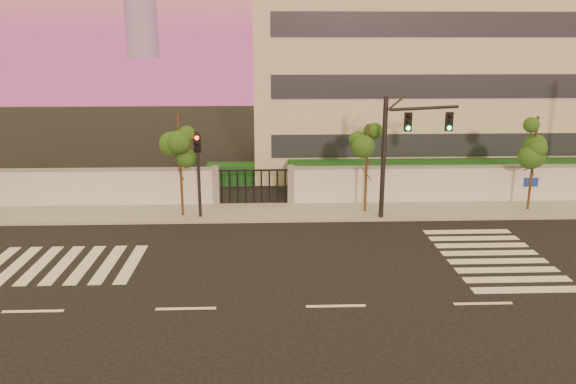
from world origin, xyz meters
The scene contains 11 objects.
ground centered at (0.00, 0.00, 0.00)m, with size 120.00×120.00×0.00m, color black.
sidewalk centered at (0.00, 10.50, 0.07)m, with size 60.00×3.00×0.15m, color gray.
perimeter_wall centered at (0.10, 12.00, 1.07)m, with size 60.00×0.36×2.20m.
hedge_row centered at (1.17, 14.74, 0.82)m, with size 41.00×4.25×1.80m.
institutional_building centered at (9.00, 21.99, 6.16)m, with size 24.40×12.40×12.25m.
road_markings centered at (-1.58, 3.76, 0.01)m, with size 57.00×7.62×0.02m.
street_tree_c centered at (-6.48, 9.96, 3.85)m, with size 1.51×1.20×5.23m.
street_tree_d centered at (2.75, 10.32, 3.39)m, with size 1.52×1.21×4.60m.
street_tree_e centered at (11.27, 10.36, 3.66)m, with size 1.62×1.29×4.97m.
traffic_signal_main centered at (4.13, 9.27, 3.86)m, with size 3.79×1.33×6.11m.
traffic_signal_secondary centered at (-5.60, 9.68, 2.81)m, with size 0.34×0.34×4.43m.
Camera 1 is at (-2.25, -17.06, 8.60)m, focal length 35.00 mm.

